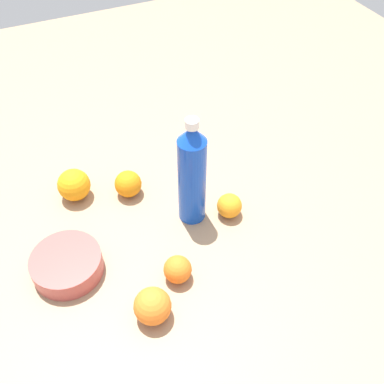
# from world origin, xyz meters

# --- Properties ---
(ground_plane) EXTENTS (2.40, 2.40, 0.00)m
(ground_plane) POSITION_xyz_m (0.00, 0.00, 0.00)
(ground_plane) COLOR #9E7F60
(water_bottle) EXTENTS (0.06, 0.06, 0.29)m
(water_bottle) POSITION_xyz_m (0.04, 0.01, 0.14)
(water_bottle) COLOR blue
(water_bottle) RESTS_ON ground_plane
(orange_0) EXTENTS (0.06, 0.06, 0.06)m
(orange_0) POSITION_xyz_m (0.12, -0.03, 0.03)
(orange_0) COLOR orange
(orange_0) RESTS_ON ground_plane
(orange_1) EXTENTS (0.08, 0.08, 0.08)m
(orange_1) POSITION_xyz_m (-0.20, 0.18, 0.04)
(orange_1) COLOR orange
(orange_1) RESTS_ON ground_plane
(orange_2) EXTENTS (0.06, 0.06, 0.06)m
(orange_2) POSITION_xyz_m (-0.06, -0.14, 0.03)
(orange_2) COLOR orange
(orange_2) RESTS_ON ground_plane
(orange_3) EXTENTS (0.07, 0.07, 0.07)m
(orange_3) POSITION_xyz_m (-0.08, 0.14, 0.03)
(orange_3) COLOR orange
(orange_3) RESTS_ON ground_plane
(orange_4) EXTENTS (0.08, 0.08, 0.08)m
(orange_4) POSITION_xyz_m (-0.14, -0.21, 0.04)
(orange_4) COLOR orange
(orange_4) RESTS_ON ground_plane
(ceramic_bowl) EXTENTS (0.15, 0.15, 0.05)m
(ceramic_bowl) POSITION_xyz_m (-0.27, -0.03, 0.02)
(ceramic_bowl) COLOR #B24C47
(ceramic_bowl) RESTS_ON ground_plane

